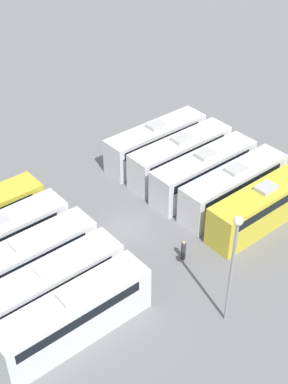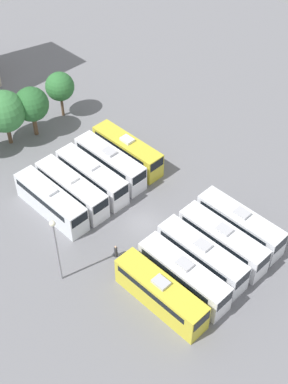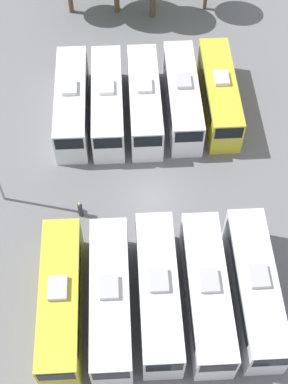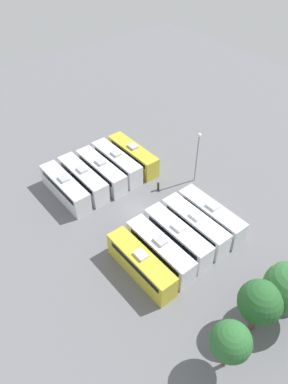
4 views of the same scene
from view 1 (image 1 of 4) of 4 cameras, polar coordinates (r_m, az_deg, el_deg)
ground_plane at (r=42.77m, az=-2.16°, el=-4.00°), size 119.88×119.88×0.00m
bus_0 at (r=43.16m, az=12.56°, el=-1.40°), size 2.57×10.44×3.73m
bus_1 at (r=44.79m, az=9.53°, el=0.59°), size 2.57×10.44×3.73m
bus_2 at (r=46.28m, az=6.40°, el=2.21°), size 2.57×10.44×3.73m
bus_3 at (r=48.25m, az=3.88°, el=3.94°), size 2.57×10.44×3.73m
bus_4 at (r=50.16m, az=1.26°, el=5.40°), size 2.57×10.44×3.73m
bus_5 at (r=34.36m, az=-7.47°, el=-12.87°), size 2.57×10.44×3.73m
bus_6 at (r=36.19m, az=-10.03°, el=-9.94°), size 2.57×10.44×3.73m
bus_7 at (r=38.23m, az=-12.50°, el=-7.25°), size 2.57×10.44×3.73m
bus_8 at (r=40.41m, az=-15.14°, el=-4.92°), size 2.57×10.44×3.73m
worker_person at (r=39.86m, az=4.22°, el=-6.24°), size 0.36×0.36×1.67m
light_pole at (r=32.55m, az=9.55°, el=-6.56°), size 0.60×0.60×8.69m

